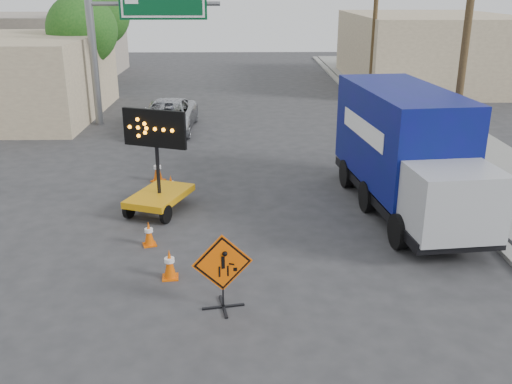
{
  "coord_description": "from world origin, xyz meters",
  "views": [
    {
      "loc": [
        0.59,
        -9.47,
        6.38
      ],
      "look_at": [
        0.85,
        3.48,
        1.68
      ],
      "focal_mm": 40.0,
      "sensor_mm": 36.0,
      "label": 1
    }
  ],
  "objects_px": {
    "arrow_board": "(159,189)",
    "construction_sign": "(223,270)",
    "box_truck": "(406,158)",
    "pickup_truck": "(168,116)"
  },
  "relations": [
    {
      "from": "arrow_board",
      "to": "box_truck",
      "type": "xyz_separation_m",
      "value": [
        7.27,
        -0.02,
        0.93
      ]
    },
    {
      "from": "construction_sign",
      "to": "pickup_truck",
      "type": "bearing_deg",
      "value": 90.41
    },
    {
      "from": "arrow_board",
      "to": "pickup_truck",
      "type": "height_order",
      "value": "arrow_board"
    },
    {
      "from": "pickup_truck",
      "to": "box_truck",
      "type": "distance_m",
      "value": 13.06
    },
    {
      "from": "construction_sign",
      "to": "box_truck",
      "type": "xyz_separation_m",
      "value": [
        5.2,
        5.48,
        0.73
      ]
    },
    {
      "from": "box_truck",
      "to": "arrow_board",
      "type": "bearing_deg",
      "value": 173.67
    },
    {
      "from": "construction_sign",
      "to": "pickup_truck",
      "type": "distance_m",
      "value": 15.85
    },
    {
      "from": "construction_sign",
      "to": "box_truck",
      "type": "distance_m",
      "value": 7.59
    },
    {
      "from": "construction_sign",
      "to": "box_truck",
      "type": "height_order",
      "value": "box_truck"
    },
    {
      "from": "arrow_board",
      "to": "construction_sign",
      "type": "bearing_deg",
      "value": -48.76
    }
  ]
}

